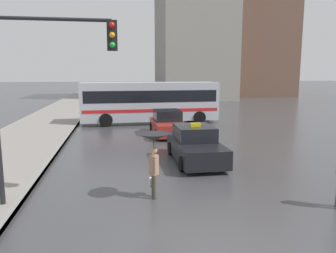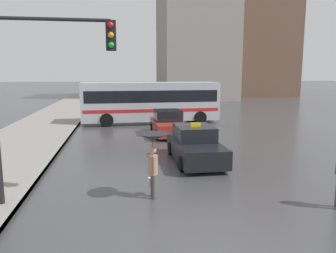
{
  "view_description": "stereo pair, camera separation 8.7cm",
  "coord_description": "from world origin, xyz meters",
  "px_view_note": "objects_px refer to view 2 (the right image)",
  "views": [
    {
      "loc": [
        -1.91,
        -6.15,
        3.79
      ],
      "look_at": [
        0.44,
        8.33,
        1.4
      ],
      "focal_mm": 35.0,
      "sensor_mm": 36.0,
      "label": 1
    },
    {
      "loc": [
        -1.83,
        -6.17,
        3.79
      ],
      "look_at": [
        0.44,
        8.33,
        1.4
      ],
      "focal_mm": 35.0,
      "sensor_mm": 36.0,
      "label": 2
    }
  ],
  "objects_px": {
    "city_bus": "(150,101)",
    "traffic_light": "(44,72)",
    "sedan_red": "(168,124)",
    "taxi": "(195,145)",
    "pedestrian_with_umbrella": "(153,147)"
  },
  "relations": [
    {
      "from": "traffic_light",
      "to": "taxi",
      "type": "bearing_deg",
      "value": 38.68
    },
    {
      "from": "taxi",
      "to": "traffic_light",
      "type": "bearing_deg",
      "value": 38.68
    },
    {
      "from": "city_bus",
      "to": "pedestrian_with_umbrella",
      "type": "bearing_deg",
      "value": -7.77
    },
    {
      "from": "pedestrian_with_umbrella",
      "to": "traffic_light",
      "type": "xyz_separation_m",
      "value": [
        -2.96,
        -0.2,
        2.23
      ]
    },
    {
      "from": "sedan_red",
      "to": "taxi",
      "type": "bearing_deg",
      "value": 91.73
    },
    {
      "from": "city_bus",
      "to": "traffic_light",
      "type": "distance_m",
      "value": 16.33
    },
    {
      "from": "city_bus",
      "to": "traffic_light",
      "type": "height_order",
      "value": "traffic_light"
    },
    {
      "from": "sedan_red",
      "to": "pedestrian_with_umbrella",
      "type": "bearing_deg",
      "value": 78.53
    },
    {
      "from": "city_bus",
      "to": "traffic_light",
      "type": "bearing_deg",
      "value": -18.18
    },
    {
      "from": "sedan_red",
      "to": "traffic_light",
      "type": "bearing_deg",
      "value": 64.3
    },
    {
      "from": "taxi",
      "to": "city_bus",
      "type": "bearing_deg",
      "value": -86.17
    },
    {
      "from": "pedestrian_with_umbrella",
      "to": "traffic_light",
      "type": "height_order",
      "value": "traffic_light"
    },
    {
      "from": "sedan_red",
      "to": "pedestrian_with_umbrella",
      "type": "relative_size",
      "value": 2.13
    },
    {
      "from": "city_bus",
      "to": "pedestrian_with_umbrella",
      "type": "height_order",
      "value": "city_bus"
    },
    {
      "from": "city_bus",
      "to": "traffic_light",
      "type": "xyz_separation_m",
      "value": [
        -4.48,
        -15.56,
        2.09
      ]
    }
  ]
}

